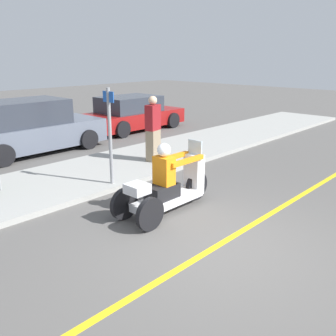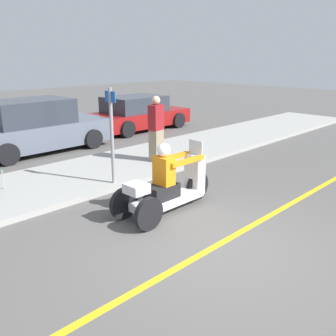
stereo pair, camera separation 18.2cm
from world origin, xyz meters
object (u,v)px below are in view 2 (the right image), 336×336
object	(u,v)px
motorcycle_trike	(168,187)
street_sign	(112,133)
spectator_far_back	(156,130)
parked_car_lot_right	(36,127)
parked_car_lot_center	(138,114)

from	to	relation	value
motorcycle_trike	street_sign	size ratio (longest dim) A/B	1.07
spectator_far_back	street_sign	bearing A→B (deg)	-161.23
motorcycle_trike	street_sign	bearing A→B (deg)	87.25
spectator_far_back	parked_car_lot_right	world-z (taller)	spectator_far_back
motorcycle_trike	spectator_far_back	world-z (taller)	spectator_far_back
parked_car_lot_right	street_sign	world-z (taller)	street_sign
spectator_far_back	street_sign	size ratio (longest dim) A/B	0.83
spectator_far_back	parked_car_lot_right	size ratio (longest dim) A/B	0.41
motorcycle_trike	spectator_far_back	size ratio (longest dim) A/B	1.29
spectator_far_back	parked_car_lot_right	bearing A→B (deg)	113.04
parked_car_lot_right	parked_car_lot_center	bearing A→B (deg)	6.15
spectator_far_back	street_sign	distance (m)	2.18
parked_car_lot_center	spectator_far_back	bearing A→B (deg)	-125.20
motorcycle_trike	spectator_far_back	distance (m)	3.38
parked_car_lot_center	motorcycle_trike	bearing A→B (deg)	-126.90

